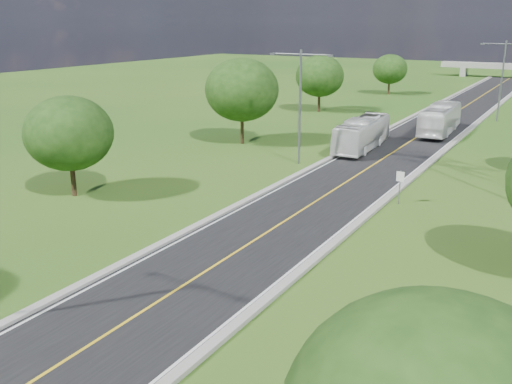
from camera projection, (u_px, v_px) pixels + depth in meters
ground at (411, 141)px, 60.73m from camera, size 260.00×260.00×0.00m
road at (425, 132)px, 65.69m from camera, size 8.00×150.00×0.06m
curb_left at (389, 128)px, 67.71m from camera, size 0.50×150.00×0.22m
curb_right at (464, 135)px, 63.62m from camera, size 0.50×150.00×0.22m
speed_limit_sign at (400, 182)px, 39.53m from camera, size 0.55×0.09×2.40m
overpass at (511, 67)px, 126.29m from camera, size 30.00×3.00×3.20m
streetlight_mid_left at (300, 97)px, 49.47m from camera, size 5.90×0.25×10.00m
streetlight_far_right at (502, 74)px, 71.04m from camera, size 5.90×0.25×10.00m
tree_lb at (69, 133)px, 40.57m from camera, size 6.30×6.30×7.33m
tree_lc at (242, 90)px, 58.04m from camera, size 7.56×7.56×8.79m
tree_ld at (320, 76)px, 79.06m from camera, size 6.72×6.72×7.82m
tree_le at (390, 69)px, 97.91m from camera, size 5.88×5.88×6.84m
bus_outbound at (440, 119)px, 64.23m from camera, size 3.23×11.77×3.25m
bus_inbound at (362, 134)px, 56.44m from camera, size 3.18×11.28×3.11m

